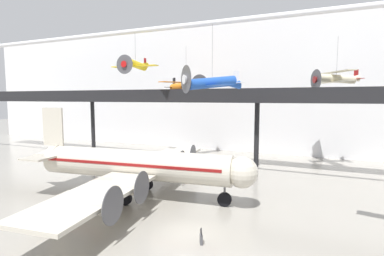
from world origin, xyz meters
TOP-DOWN VIEW (x-y plane):
  - ground_plane at (0.00, 0.00)m, footprint 260.00×260.00m
  - hangar_back_wall at (0.00, 36.09)m, footprint 140.00×3.00m
  - mezzanine_walkway at (0.00, 22.58)m, footprint 110.00×3.20m
  - ceiling_truss_beam at (0.00, 13.71)m, footprint 120.00×0.60m
  - airliner_silver_main at (-8.44, 5.20)m, footprint 24.93×28.49m
  - suspended_plane_blue_trainer at (-3.00, 13.08)m, footprint 7.36×7.33m
  - suspended_plane_yellow_lowwing at (-13.52, 13.27)m, footprint 6.48×5.30m
  - suspended_plane_orange_highwing at (-11.69, 24.56)m, footprint 8.35×9.30m
  - suspended_plane_cream_biplane at (10.04, 26.08)m, footprint 6.65×7.39m
  - info_sign_pedestal at (1.51, -1.17)m, footprint 0.43×0.69m

SIDE VIEW (x-z plane):
  - ground_plane at x=0.00m, z-range 0.00..0.00m
  - info_sign_pedestal at x=1.51m, z-range -0.17..1.08m
  - airliner_silver_main at x=-8.44m, z-range -1.18..7.71m
  - mezzanine_walkway at x=0.00m, z-range 3.92..15.19m
  - suspended_plane_blue_trainer at x=-3.00m, z-range 7.81..15.48m
  - suspended_plane_orange_highwing at x=-11.69m, z-range 7.71..15.86m
  - hangar_back_wall at x=0.00m, z-range 0.00..24.31m
  - suspended_plane_cream_biplane at x=10.04m, z-range 9.00..16.16m
  - suspended_plane_yellow_lowwing at x=-13.52m, z-range 11.53..16.85m
  - ceiling_truss_beam at x=0.00m, z-range 18.16..18.76m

